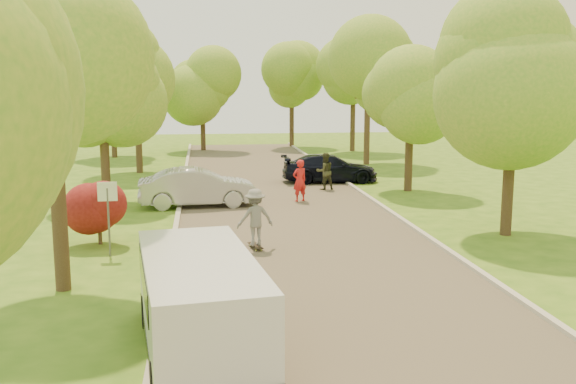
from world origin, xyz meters
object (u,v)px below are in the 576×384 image
dark_sedan (330,168)px  longboard (255,246)px  silver_sedan (198,187)px  street_sign (108,203)px  skateboarder (255,217)px  person_olive (325,171)px  person_striped (300,181)px  minivan (199,303)px

dark_sedan → longboard: bearing=160.2°
silver_sedan → street_sign: bearing=157.6°
dark_sedan → skateboarder: size_ratio=2.80×
skateboarder → person_olive: size_ratio=0.99×
silver_sedan → dark_sedan: silver_sedan is taller
silver_sedan → person_olive: bearing=-63.9°
person_striped → person_olive: size_ratio=1.02×
street_sign → minivan: 7.70m
silver_sedan → dark_sedan: 8.74m
minivan → person_striped: bearing=67.3°
street_sign → longboard: street_sign is taller
silver_sedan → longboard: silver_sedan is taller
person_striped → person_olive: person_striped is taller
dark_sedan → longboard: dark_sedan is taller
dark_sedan → skateboarder: skateboarder is taller
minivan → longboard: 7.72m
silver_sedan → person_striped: person_striped is taller
silver_sedan → skateboarder: (1.74, -7.12, 0.19)m
minivan → silver_sedan: size_ratio=1.09×
street_sign → person_striped: street_sign is taller
street_sign → longboard: 4.50m
silver_sedan → longboard: (1.74, -7.12, -0.69)m
longboard → person_olive: bearing=-123.7°
skateboarder → person_olive: bearing=-123.7°
dark_sedan → person_olive: bearing=164.2°
street_sign → minivan: (2.59, -7.22, -0.59)m
longboard → person_olive: size_ratio=0.53×
minivan → person_olive: (5.80, 18.00, -0.10)m
silver_sedan → skateboarder: bearing=-170.0°
minivan → person_striped: minivan is taller
minivan → silver_sedan: minivan is taller
dark_sedan → skateboarder: bearing=160.2°
dark_sedan → longboard: (-4.86, -12.86, -0.60)m
person_striped → skateboarder: bearing=47.7°
longboard → skateboarder: 0.88m
longboard → skateboarder: skateboarder is taller
street_sign → dark_sedan: street_sign is taller
minivan → longboard: (1.65, 7.49, -0.88)m
silver_sedan → person_olive: (5.89, 3.38, 0.09)m
skateboarder → longboard: bearing=167.9°
minivan → longboard: bearing=70.2°
street_sign → dark_sedan: bearing=55.3°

